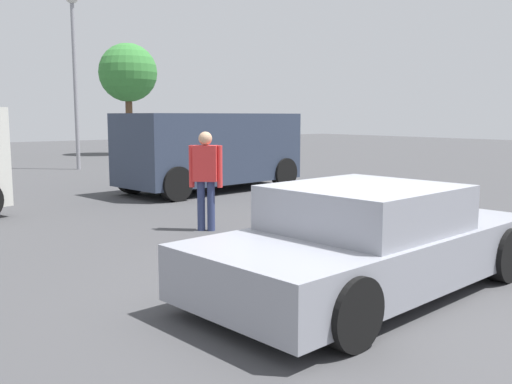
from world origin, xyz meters
TOP-DOWN VIEW (x-y plane):
  - ground_plane at (0.00, 0.00)m, footprint 80.00×80.00m
  - sedan_foreground at (0.24, 0.16)m, footprint 4.43×2.21m
  - suv_dark at (3.78, 8.38)m, footprint 4.99×2.51m
  - pedestrian at (0.73, 4.09)m, footprint 0.45×0.45m
  - light_post_near at (3.35, 16.28)m, footprint 0.44×0.44m
  - tree_back_center at (8.39, 22.30)m, footprint 2.85×2.85m

SIDE VIEW (x-z plane):
  - ground_plane at x=0.00m, z-range 0.00..0.00m
  - sedan_foreground at x=0.24m, z-range -0.04..1.15m
  - pedestrian at x=0.73m, z-range 0.16..1.83m
  - suv_dark at x=3.78m, z-range 0.09..2.08m
  - tree_back_center at x=8.39m, z-range 1.27..6.72m
  - light_post_near at x=3.35m, z-range 1.13..7.39m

